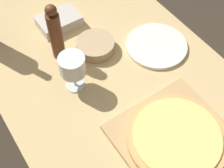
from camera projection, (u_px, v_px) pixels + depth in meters
dining_table at (142, 127)px, 1.12m from camera, size 0.80×1.77×0.78m
cutting_board at (176, 140)px, 0.98m from camera, size 0.34×0.34×0.02m
pizza at (177, 137)px, 0.96m from camera, size 0.31×0.31×0.02m
pepper_mill at (55, 33)px, 1.10m from camera, size 0.05×0.05×0.24m
wine_glass at (72, 66)px, 1.02m from camera, size 0.09×0.09×0.15m
small_bowl at (95, 46)px, 1.19m from camera, size 0.15×0.15×0.04m
dinner_plate at (156, 46)px, 1.21m from camera, size 0.24×0.24×0.01m
food_container at (59, 21)px, 1.27m from camera, size 0.17×0.11×0.05m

